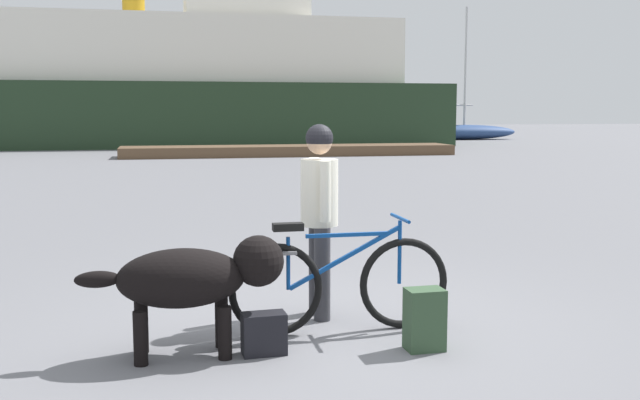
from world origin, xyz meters
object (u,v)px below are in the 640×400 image
object	(u,v)px
ferry_boat	(199,85)
bicycle	(339,283)
backpack	(425,319)
handbag_pannier	(264,334)
sailboat_moored	(464,131)
dog	(196,278)
person_cyclist	(319,203)

from	to	relation	value
ferry_boat	bicycle	bearing A→B (deg)	-91.04
backpack	handbag_pannier	xyz separation A→B (m)	(-1.19, 0.16, -0.08)
backpack	handbag_pannier	bearing A→B (deg)	172.40
handbag_pannier	sailboat_moored	world-z (taller)	sailboat_moored
dog	backpack	xyz separation A→B (m)	(1.67, -0.25, -0.35)
dog	sailboat_moored	xyz separation A→B (m)	(17.93, 36.40, -0.08)
backpack	sailboat_moored	xyz separation A→B (m)	(16.26, 36.65, 0.27)
dog	backpack	bearing A→B (deg)	-8.44
person_cyclist	backpack	xyz separation A→B (m)	(0.58, -1.02, -0.76)
sailboat_moored	bicycle	bearing A→B (deg)	-114.93
backpack	ferry_boat	xyz separation A→B (m)	(0.08, 33.20, 2.83)
handbag_pannier	ferry_boat	bearing A→B (deg)	87.82
person_cyclist	ferry_boat	world-z (taller)	ferry_boat
person_cyclist	sailboat_moored	distance (m)	39.41
bicycle	handbag_pannier	world-z (taller)	bicycle
dog	ferry_boat	world-z (taller)	ferry_boat
sailboat_moored	dog	bearing A→B (deg)	-116.22
dog	bicycle	bearing A→B (deg)	15.11
bicycle	dog	distance (m)	1.20
backpack	ferry_boat	size ratio (longest dim) A/B	0.02
dog	ferry_boat	distance (m)	33.09
person_cyclist	bicycle	bearing A→B (deg)	-82.17
person_cyclist	handbag_pannier	bearing A→B (deg)	-124.99
person_cyclist	backpack	distance (m)	1.40
dog	handbag_pannier	size ratio (longest dim) A/B	4.65
handbag_pannier	ferry_boat	xyz separation A→B (m)	(1.26, 33.04, 2.90)
backpack	bicycle	bearing A→B (deg)	132.79
ferry_boat	dog	bearing A→B (deg)	-93.03
bicycle	ferry_boat	distance (m)	32.76
bicycle	ferry_boat	bearing A→B (deg)	88.96
bicycle	dog	xyz separation A→B (m)	(-1.15, -0.31, 0.18)
person_cyclist	handbag_pannier	world-z (taller)	person_cyclist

